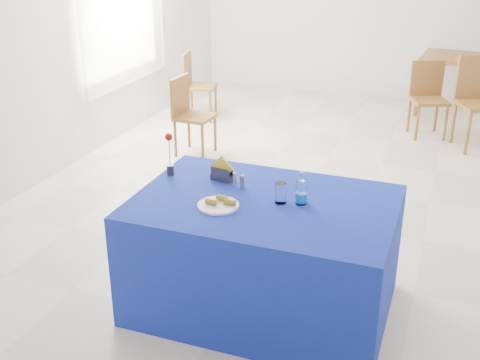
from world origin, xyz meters
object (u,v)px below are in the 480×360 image
Objects in this scene: plate at (218,205)px; blue_table at (263,254)px; chair_bg_left at (428,93)px; water_bottle at (301,193)px; oak_table at (474,63)px; chair_win_b at (194,81)px; chair_win_a at (188,110)px; chair_bg_right at (478,95)px.

blue_table is at bearing 36.21° from plate.
plate is 0.49m from blue_table.
water_bottle is at bearing -119.03° from chair_bg_left.
plate is 0.19× the size of oak_table.
plate is at bearing -154.48° from water_bottle.
water_bottle is 4.29m from chair_win_b.
oak_table is 3.59m from chair_win_b.
chair_bg_left reaches higher than chair_win_a.
chair_win_a is at bearing -169.01° from chair_win_b.
oak_table is (1.18, 5.03, 0.30)m from blue_table.
water_bottle is 0.16× the size of oak_table.
blue_table is 1.59× the size of chair_bg_right.
chair_bg_left is 2.83m from chair_win_a.
chair_win_b is at bearing 23.45° from chair_win_a.
chair_win_a reaches higher than blue_table.
chair_bg_left is (-0.47, -1.03, -0.18)m from oak_table.
chair_bg_left is 0.86× the size of chair_bg_right.
blue_table is 0.50m from water_bottle.
chair_bg_right reaches higher than chair_bg_left.
chair_bg_right is at bearing -63.35° from chair_win_a.
plate is 5.39m from oak_table.
water_bottle is 3.88m from chair_bg_right.
chair_win_b is (-2.34, 3.59, -0.34)m from water_bottle.
chair_bg_left is at bearing 82.97° from water_bottle.
chair_win_b is at bearing 120.25° from blue_table.
chair_win_b is (-3.37, -0.14, -0.09)m from chair_bg_right.
chair_win_a is (-1.65, 2.44, 0.11)m from blue_table.
chair_bg_right is at bearing 74.51° from water_bottle.
oak_table is at bearing 76.81° from blue_table.
plate is at bearing -124.74° from chair_bg_left.
blue_table is 5.18m from oak_table.
chair_win_a is (-1.42, 2.62, -0.28)m from plate.
water_bottle is at bearing -130.42° from chair_bg_right.
chair_win_a is (-1.87, 2.40, -0.34)m from water_bottle.
blue_table is 2.95m from chair_win_a.
chair_bg_left is (0.71, 4.00, 0.12)m from blue_table.
chair_win_b is (-0.46, 1.19, 0.00)m from chair_win_a.
plate is 0.25× the size of chair_bg_right.
blue_table is 7.44× the size of water_bottle.
water_bottle is 0.25× the size of chair_win_a.
chair_bg_left is (0.49, 3.96, -0.33)m from water_bottle.
chair_win_a is 1.27m from chair_win_b.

